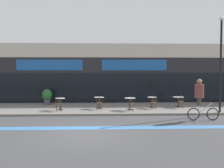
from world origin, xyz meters
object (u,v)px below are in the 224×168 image
Objects in this scene: cafe_chair_4_near at (181,101)px; cyclist_0 at (200,96)px; cafe_chair_0_near at (59,103)px; bistro_table_2 at (130,101)px; bistro_table_4 at (178,100)px; cafe_chair_2_near at (131,103)px; cafe_chair_3_near at (154,101)px; cafe_chair_1_near at (99,102)px; bistro_table_3 at (152,100)px; lamp_post at (221,58)px; bistro_table_1 at (99,100)px; bistro_table_0 at (60,102)px; planter_pot at (47,96)px.

cyclist_0 is (-0.13, -3.78, 0.69)m from cafe_chair_4_near.
cyclist_0 is at bearing -110.51° from cafe_chair_0_near.
bistro_table_4 is (3.53, 1.25, -0.04)m from bistro_table_2.
cafe_chair_3_near is (1.63, 0.92, 0.00)m from cafe_chair_2_near.
cafe_chair_1_near and cafe_chair_4_near have the same top height.
cafe_chair_4_near reaches higher than bistro_table_3.
bistro_table_1 is at bearing 165.13° from lamp_post.
bistro_table_3 is at bearing -79.07° from cafe_chair_0_near.
cafe_chair_2_near reaches higher than bistro_table_0.
bistro_table_3 is 0.63× the size of planter_pot.
lamp_post is (7.38, -1.96, 2.77)m from bistro_table_1.
bistro_table_4 is at bearing 88.95° from cyclist_0.
cafe_chair_3_near is (3.63, -0.43, -0.02)m from bistro_table_1.
bistro_table_1 is 2.41m from cafe_chair_2_near.
cafe_chair_0_near is 6.20m from cafe_chair_3_near.
bistro_table_2 is at bearing 166.97° from lamp_post.
cafe_chair_2_near is (4.52, -0.78, -0.02)m from bistro_table_0.
cafe_chair_0_near is 1.00× the size of cafe_chair_2_near.
cyclist_0 is at bearing -126.63° from cafe_chair_1_near.
cafe_chair_3_near is at bearing -89.06° from bistro_table_3.
lamp_post is at bearing -89.37° from cafe_chair_2_near.
planter_pot is 0.52× the size of cyclist_0.
bistro_table_3 is at bearing 150.16° from lamp_post.
lamp_post is (1.84, -2.49, 2.79)m from bistro_table_4.
cyclist_0 is at bearing -22.67° from bistro_table_0.
bistro_table_0 is 6.15m from cafe_chair_3_near.
cafe_chair_3_near is at bearing 99.22° from cafe_chair_4_near.
bistro_table_3 is at bearing 29.64° from bistro_table_2.
cyclist_0 is at bearing -42.87° from bistro_table_2.
planter_pot is (-5.94, 2.85, 0.09)m from bistro_table_2.
cafe_chair_0_near is at bearing 96.93° from cafe_chair_1_near.
cafe_chair_0_near is (-6.14, -1.38, -0.00)m from bistro_table_3.
cafe_chair_4_near is at bearing -8.68° from bistro_table_3.
cyclist_0 is (-1.97, -1.92, -2.10)m from lamp_post.
cafe_chair_4_near is (5.54, -0.10, -0.02)m from bistro_table_1.
cafe_chair_0_near is at bearing -167.98° from bistro_table_4.
cafe_chair_3_near is (1.62, 0.29, -0.04)m from bistro_table_2.
bistro_table_3 is (6.14, 0.76, -0.02)m from bistro_table_0.
lamp_post is at bearing -136.01° from cafe_chair_4_near.
bistro_table_1 is 0.85× the size of cafe_chair_0_near.
planter_pot reaches higher than cafe_chair_0_near.
cafe_chair_3_near is (0.01, -0.62, -0.00)m from bistro_table_3.
bistro_table_3 is 0.82× the size of cafe_chair_2_near.
cafe_chair_4_near is (8.06, 1.09, 0.00)m from cafe_chair_0_near.
cafe_chair_3_near reaches higher than bistro_table_3.
cafe_chair_1_near is 0.77× the size of planter_pot.
cafe_chair_2_near is (-3.54, -1.87, 0.00)m from bistro_table_4.
cafe_chair_0_near is at bearing 175.53° from lamp_post.
cafe_chair_3_near reaches higher than bistro_table_2.
bistro_table_4 is (8.06, 1.09, -0.02)m from bistro_table_0.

